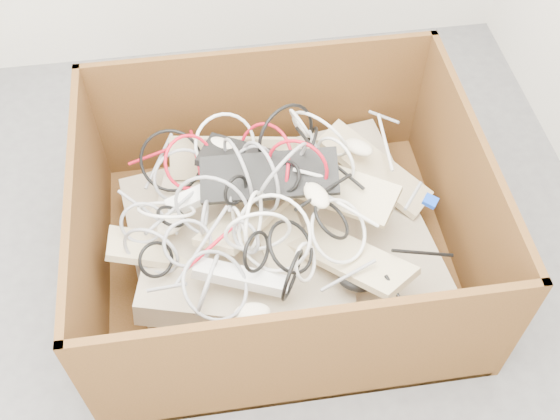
{
  "coord_description": "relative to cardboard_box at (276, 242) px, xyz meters",
  "views": [
    {
      "loc": [
        0.06,
        -1.13,
        2.11
      ],
      "look_at": [
        0.26,
        0.24,
        0.3
      ],
      "focal_mm": 42.97,
      "sensor_mm": 36.0,
      "label": 1
    }
  ],
  "objects": [
    {
      "name": "vga_plug",
      "position": [
        0.51,
        -0.07,
        0.23
      ],
      "size": [
        0.06,
        0.06,
        0.03
      ],
      "primitive_type": "cube",
      "rotation": [
        0.09,
        0.14,
        -0.66
      ],
      "color": "#0C38BE",
      "rests_on": "keyboard_pile"
    },
    {
      "name": "power_strip_right",
      "position": [
        -0.14,
        -0.24,
        0.18
      ],
      "size": [
        0.31,
        0.14,
        0.1
      ],
      "primitive_type": "cube",
      "rotation": [
        -0.1,
        0.17,
        -0.29
      ],
      "color": "white",
      "rests_on": "keyboard_pile"
    },
    {
      "name": "keyboard_pile",
      "position": [
        0.01,
        0.06,
        0.14
      ],
      "size": [
        1.18,
        0.83,
        0.39
      ],
      "color": "beige",
      "rests_on": "cardboard_box"
    },
    {
      "name": "ground",
      "position": [
        -0.24,
        -0.22,
        -0.14
      ],
      "size": [
        3.0,
        3.0,
        0.0
      ],
      "primitive_type": "plane",
      "color": "#4B4B4E",
      "rests_on": "ground"
    },
    {
      "name": "mice_scatter",
      "position": [
        0.01,
        -0.01,
        0.21
      ],
      "size": [
        0.81,
        0.71,
        0.23
      ],
      "color": "beige",
      "rests_on": "keyboard_pile"
    },
    {
      "name": "room_shell",
      "position": [
        -0.24,
        -0.22,
        1.11
      ],
      "size": [
        3.04,
        3.04,
        2.5
      ],
      "color": "silver",
      "rests_on": "ground"
    },
    {
      "name": "cardboard_box",
      "position": [
        0.0,
        0.0,
        0.0
      ],
      "size": [
        1.31,
        1.09,
        0.6
      ],
      "color": "#402D10",
      "rests_on": "ground"
    },
    {
      "name": "cable_tangle",
      "position": [
        -0.08,
        0.02,
        0.26
      ],
      "size": [
        1.09,
        0.95,
        0.41
      ],
      "color": "gray",
      "rests_on": "keyboard_pile"
    },
    {
      "name": "power_strip_left",
      "position": [
        -0.21,
        0.09,
        0.22
      ],
      "size": [
        0.32,
        0.12,
        0.13
      ],
      "primitive_type": "cube",
      "rotation": [
        0.14,
        -0.26,
        0.19
      ],
      "color": "white",
      "rests_on": "keyboard_pile"
    }
  ]
}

